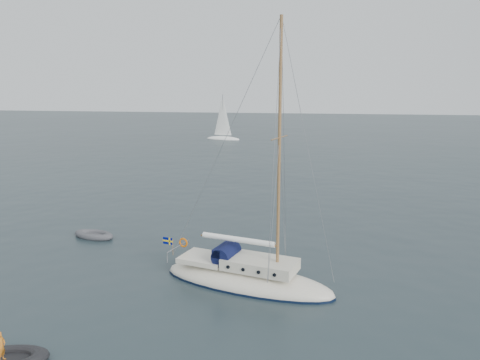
# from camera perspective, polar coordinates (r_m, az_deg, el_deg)

# --- Properties ---
(ground) EXTENTS (300.00, 300.00, 0.00)m
(ground) POSITION_cam_1_polar(r_m,az_deg,el_deg) (26.92, -1.94, -10.10)
(ground) COLOR black
(ground) RESTS_ON ground
(sailboat) EXTENTS (9.51, 2.85, 13.54)m
(sailboat) POSITION_cam_1_polar(r_m,az_deg,el_deg) (23.86, 0.88, -10.34)
(sailboat) COLOR beige
(sailboat) RESTS_ON ground
(dinghy) EXTENTS (2.93, 1.32, 0.42)m
(dinghy) POSITION_cam_1_polar(r_m,az_deg,el_deg) (32.63, -17.39, -6.40)
(dinghy) COLOR #4C4D51
(dinghy) RESTS_ON ground
(distant_yacht_c) EXTENTS (6.71, 3.58, 8.88)m
(distant_yacht_c) POSITION_cam_1_polar(r_m,az_deg,el_deg) (88.02, -2.12, 7.43)
(distant_yacht_c) COLOR white
(distant_yacht_c) RESTS_ON ground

